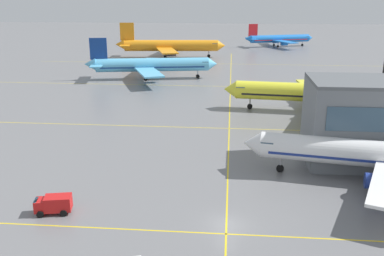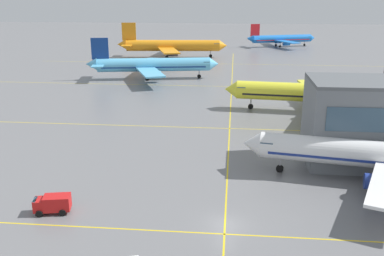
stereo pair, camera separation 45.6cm
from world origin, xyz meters
name	(u,v)px [view 2 (the right image)]	position (x,y,z in m)	size (l,w,h in m)	color
ground_plane	(225,225)	(0.00, 0.00, 0.00)	(600.00, 600.00, 0.00)	slate
airliner_front_gate	(381,155)	(20.15, 13.17, 3.86)	(36.25, 30.90, 11.29)	white
airliner_second_row	(318,93)	(18.12, 48.27, 4.12)	(38.87, 33.37, 12.08)	yellow
airliner_third_row	(152,65)	(-23.03, 80.66, 4.06)	(38.11, 32.47, 11.88)	#5BB7E5
airliner_far_left_stand	(171,46)	(-23.41, 122.76, 4.43)	(41.77, 35.88, 12.98)	orange
airliner_far_right_stand	(281,39)	(21.21, 160.12, 3.50)	(32.16, 27.51, 10.26)	blue
taxiway_markings	(231,104)	(0.00, 53.75, 0.00)	(137.39, 163.53, 0.01)	yellow
service_truck_red_van	(52,203)	(-20.02, 0.81, 1.18)	(4.40, 2.81, 2.10)	red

